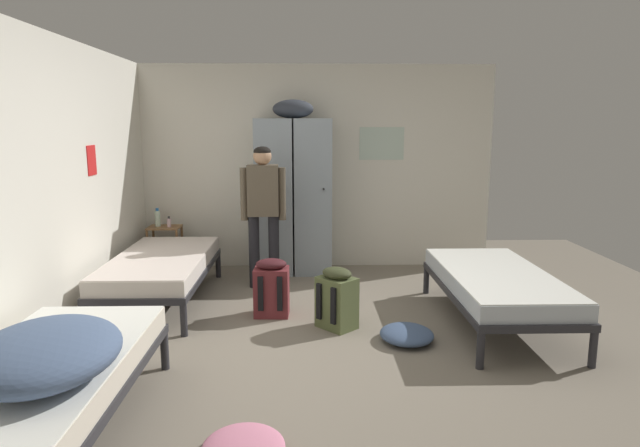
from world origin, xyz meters
TOP-DOWN VIEW (x-y plane):
  - ground_plane at (0.00, 0.00)m, footprint 7.92×7.92m
  - room_backdrop at (-1.14, 1.18)m, footprint 4.39×5.01m
  - locker_bank at (-0.27, 2.20)m, footprint 0.90×0.55m
  - shelf_unit at (-1.83, 2.19)m, footprint 0.38×0.30m
  - bed_left_rear at (-1.58, 1.04)m, footprint 0.90×1.90m
  - bed_right at (1.58, 0.35)m, footprint 0.90×1.90m
  - bed_left_front at (-1.58, -1.44)m, footprint 0.90×1.90m
  - bedding_heap at (-1.45, -1.66)m, footprint 0.73×0.88m
  - person_traveler at (-0.58, 1.55)m, footprint 0.49×0.20m
  - water_bottle at (-1.91, 2.21)m, footprint 0.07×0.07m
  - lotion_bottle at (-1.76, 2.15)m, footprint 0.05×0.05m
  - backpack_maroon at (-0.45, 0.63)m, footprint 0.33×0.35m
  - backpack_olive at (0.16, 0.30)m, footprint 0.42×0.42m
  - clothes_pile_denim at (0.72, -0.04)m, footprint 0.45×0.49m

SIDE VIEW (x-z plane):
  - ground_plane at x=0.00m, z-range 0.00..0.00m
  - clothes_pile_denim at x=0.72m, z-range 0.00..0.12m
  - backpack_maroon at x=-0.45m, z-range -0.02..0.53m
  - backpack_olive at x=0.16m, z-range -0.02..0.53m
  - shelf_unit at x=-1.83m, z-range 0.06..0.63m
  - bed_left_rear at x=-1.58m, z-range 0.14..0.63m
  - bed_right at x=1.58m, z-range 0.14..0.63m
  - bed_left_front at x=-1.58m, z-range 0.14..0.63m
  - lotion_bottle at x=-1.76m, z-range 0.56..0.69m
  - bedding_heap at x=-1.45m, z-range 0.49..0.77m
  - water_bottle at x=-1.91m, z-range 0.56..0.78m
  - person_traveler at x=-0.58m, z-range 0.16..1.71m
  - locker_bank at x=-0.27m, z-range -0.07..2.00m
  - room_backdrop at x=-1.14m, z-range 0.00..2.50m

